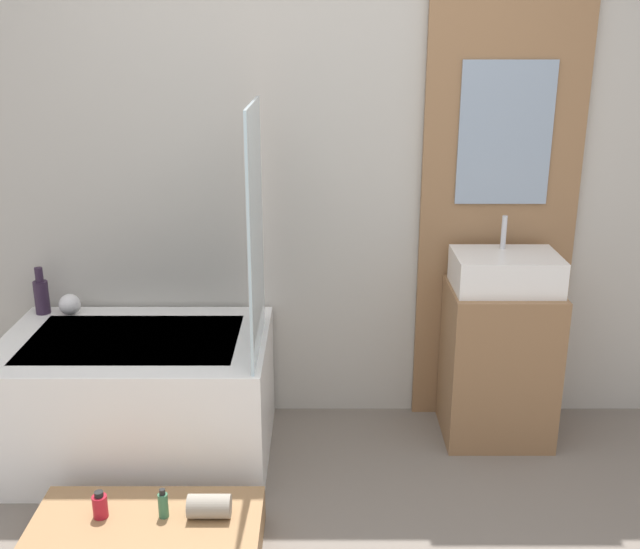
{
  "coord_description": "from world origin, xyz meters",
  "views": [
    {
      "loc": [
        0.02,
        -1.91,
        1.88
      ],
      "look_at": [
        0.03,
        0.68,
        1.02
      ],
      "focal_mm": 42.0,
      "sensor_mm": 36.0,
      "label": 1
    }
  ],
  "objects_px": {
    "wooden_step_bench": "(146,533)",
    "vase_tall_dark": "(39,295)",
    "bottle_soap_secondary": "(161,505)",
    "vase_round_light": "(67,305)",
    "bottle_soap_primary": "(98,506)",
    "bathtub": "(136,397)",
    "sink": "(503,271)"
  },
  "relations": [
    {
      "from": "vase_round_light",
      "to": "vase_tall_dark",
      "type": "bearing_deg",
      "value": 173.15
    },
    {
      "from": "vase_tall_dark",
      "to": "vase_round_light",
      "type": "distance_m",
      "value": 0.14
    },
    {
      "from": "vase_tall_dark",
      "to": "vase_round_light",
      "type": "xyz_separation_m",
      "value": [
        0.14,
        -0.02,
        -0.04
      ]
    },
    {
      "from": "bathtub",
      "to": "vase_round_light",
      "type": "bearing_deg",
      "value": 141.42
    },
    {
      "from": "bottle_soap_secondary",
      "to": "wooden_step_bench",
      "type": "bearing_deg",
      "value": -180.0
    },
    {
      "from": "sink",
      "to": "bottle_soap_secondary",
      "type": "height_order",
      "value": "sink"
    },
    {
      "from": "wooden_step_bench",
      "to": "vase_round_light",
      "type": "xyz_separation_m",
      "value": [
        -0.55,
        0.97,
        0.55
      ]
    },
    {
      "from": "vase_tall_dark",
      "to": "bathtub",
      "type": "bearing_deg",
      "value": -31.64
    },
    {
      "from": "sink",
      "to": "bottle_soap_primary",
      "type": "xyz_separation_m",
      "value": [
        -1.66,
        -0.85,
        -0.64
      ]
    },
    {
      "from": "wooden_step_bench",
      "to": "bottle_soap_secondary",
      "type": "bearing_deg",
      "value": 0.0
    },
    {
      "from": "bathtub",
      "to": "sink",
      "type": "distance_m",
      "value": 1.76
    },
    {
      "from": "bathtub",
      "to": "bottle_soap_primary",
      "type": "bearing_deg",
      "value": -89.44
    },
    {
      "from": "sink",
      "to": "vase_round_light",
      "type": "height_order",
      "value": "sink"
    },
    {
      "from": "wooden_step_bench",
      "to": "vase_tall_dark",
      "type": "relative_size",
      "value": 3.73
    },
    {
      "from": "sink",
      "to": "vase_tall_dark",
      "type": "bearing_deg",
      "value": 176.32
    },
    {
      "from": "wooden_step_bench",
      "to": "bottle_soap_secondary",
      "type": "relative_size",
      "value": 7.26
    },
    {
      "from": "sink",
      "to": "bottle_soap_secondary",
      "type": "distance_m",
      "value": 1.78
    },
    {
      "from": "bottle_soap_primary",
      "to": "bathtub",
      "type": "bearing_deg",
      "value": 90.56
    },
    {
      "from": "vase_tall_dark",
      "to": "bottle_soap_secondary",
      "type": "relative_size",
      "value": 1.95
    },
    {
      "from": "vase_tall_dark",
      "to": "vase_round_light",
      "type": "bearing_deg",
      "value": -6.85
    },
    {
      "from": "bottle_soap_primary",
      "to": "sink",
      "type": "bearing_deg",
      "value": 27.12
    },
    {
      "from": "vase_round_light",
      "to": "bottle_soap_primary",
      "type": "distance_m",
      "value": 1.13
    },
    {
      "from": "wooden_step_bench",
      "to": "bottle_soap_primary",
      "type": "relative_size",
      "value": 7.98
    },
    {
      "from": "vase_tall_dark",
      "to": "sink",
      "type": "bearing_deg",
      "value": -3.68
    },
    {
      "from": "sink",
      "to": "vase_tall_dark",
      "type": "xyz_separation_m",
      "value": [
        -2.18,
        0.14,
        -0.16
      ]
    },
    {
      "from": "bathtub",
      "to": "wooden_step_bench",
      "type": "relative_size",
      "value": 1.38
    },
    {
      "from": "wooden_step_bench",
      "to": "bathtub",
      "type": "bearing_deg",
      "value": 104.69
    },
    {
      "from": "wooden_step_bench",
      "to": "sink",
      "type": "height_order",
      "value": "sink"
    },
    {
      "from": "bathtub",
      "to": "vase_round_light",
      "type": "xyz_separation_m",
      "value": [
        -0.37,
        0.3,
        0.34
      ]
    },
    {
      "from": "bottle_soap_primary",
      "to": "bottle_soap_secondary",
      "type": "distance_m",
      "value": 0.24
    },
    {
      "from": "wooden_step_bench",
      "to": "vase_tall_dark",
      "type": "xyz_separation_m",
      "value": [
        -0.68,
        0.99,
        0.6
      ]
    },
    {
      "from": "wooden_step_bench",
      "to": "bottle_soap_primary",
      "type": "distance_m",
      "value": 0.21
    }
  ]
}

